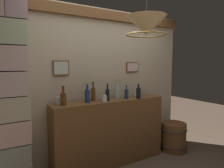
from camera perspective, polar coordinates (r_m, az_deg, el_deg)
name	(u,v)px	position (r m, az deg, el deg)	size (l,w,h in m)	color
panelled_rear_partition	(102,81)	(3.26, -2.76, 0.80)	(3.16, 0.15, 2.44)	#BCAD8E
stone_pillar	(8,95)	(2.74, -27.45, -2.75)	(0.47, 0.34, 2.38)	gray
bar_shelf_unit	(110,132)	(3.22, -0.48, -13.55)	(1.83, 0.35, 1.02)	brown
liquor_bottle_scotch	(87,95)	(2.89, -7.03, -3.21)	(0.07, 0.07, 0.28)	navy
liquor_bottle_amaro	(138,93)	(3.22, 7.50, -2.49)	(0.07, 0.07, 0.23)	black
liquor_bottle_vodka	(118,91)	(3.26, 1.62, -2.13)	(0.06, 0.06, 0.28)	#A6D3D1
liquor_bottle_gin	(93,94)	(2.99, -5.37, -2.76)	(0.06, 0.06, 0.28)	#603612
liquor_bottle_sherry	(63,98)	(2.76, -13.67, -4.01)	(0.08, 0.08, 0.26)	brown
liquor_bottle_tequila	(126,94)	(3.18, 4.12, -2.79)	(0.06, 0.06, 0.21)	navy
liquor_bottle_port	(108,94)	(2.99, -1.29, -2.95)	(0.06, 0.06, 0.26)	black
glass_tumbler_rocks	(104,99)	(2.92, -2.26, -4.17)	(0.08, 0.08, 0.10)	silver
glass_tumbler_highball	(136,94)	(3.46, 6.92, -2.85)	(0.07, 0.07, 0.07)	silver
glass_tumbler_shot	(58,100)	(2.86, -15.12, -4.52)	(0.06, 0.06, 0.10)	silver
pendant_lamp	(146,26)	(2.30, 9.73, 15.85)	(0.45, 0.45, 0.58)	beige
wooden_barrel	(174,137)	(3.93, 17.08, -14.13)	(0.47, 0.47, 0.51)	brown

